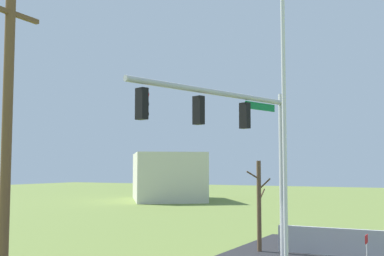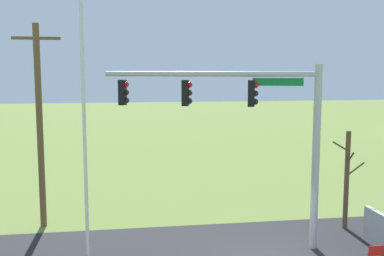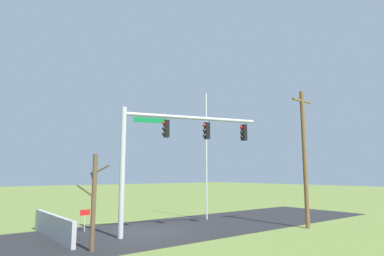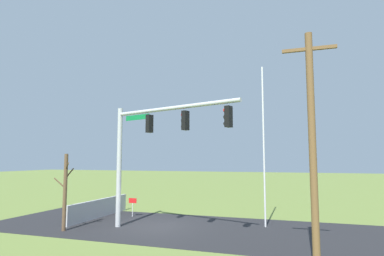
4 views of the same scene
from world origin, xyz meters
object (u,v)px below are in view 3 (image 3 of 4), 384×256
at_px(flagpole, 206,155).
at_px(signal_mast, 167,144).
at_px(bare_tree, 94,200).
at_px(utility_pole, 304,155).
at_px(open_sign, 85,215).

bearing_deg(flagpole, signal_mast, 29.98).
relative_size(signal_mast, flagpole, 0.83).
bearing_deg(signal_mast, bare_tree, 13.56).
distance_m(flagpole, bare_tree, 11.28).
distance_m(utility_pole, bare_tree, 12.84).
xyz_separation_m(utility_pole, open_sign, (10.98, -7.07, -3.46)).
bearing_deg(bare_tree, utility_pole, 169.76).
xyz_separation_m(flagpole, bare_tree, (10.11, 4.33, -2.50)).
bearing_deg(utility_pole, bare_tree, -10.24).
bearing_deg(utility_pole, open_sign, -32.79).
bearing_deg(open_sign, utility_pole, 147.21).
height_order(bare_tree, open_sign, bare_tree).
height_order(flagpole, bare_tree, flagpole).
height_order(signal_mast, utility_pole, utility_pole).
distance_m(signal_mast, utility_pole, 8.65).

